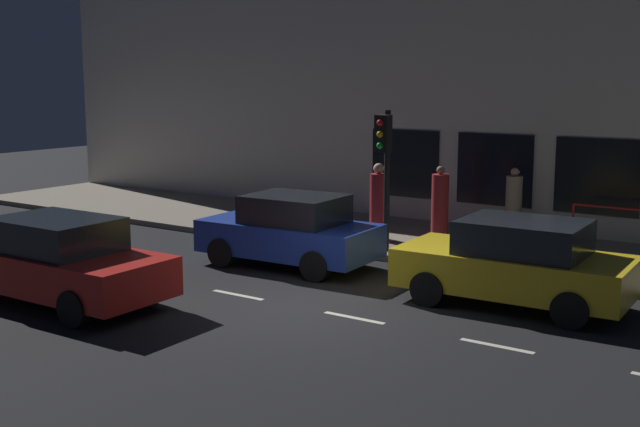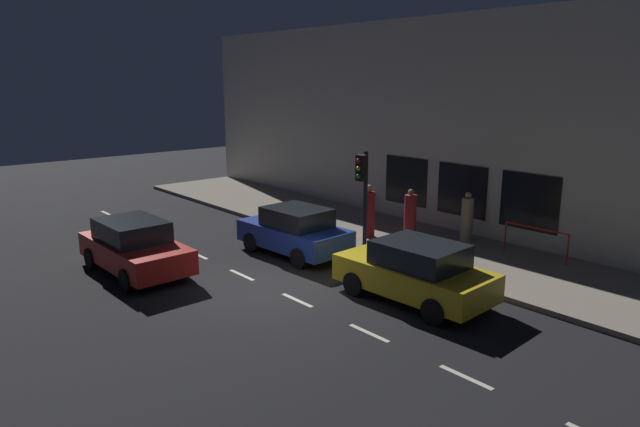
% 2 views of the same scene
% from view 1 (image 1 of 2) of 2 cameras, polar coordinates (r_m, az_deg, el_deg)
% --- Properties ---
extents(ground_plane, '(60.00, 60.00, 0.00)m').
position_cam_1_polar(ground_plane, '(14.65, -0.94, -6.69)').
color(ground_plane, black).
extents(sidewalk, '(4.50, 32.00, 0.15)m').
position_cam_1_polar(sidewalk, '(19.91, 9.52, -2.18)').
color(sidewalk, gray).
rests_on(sidewalk, ground).
extents(building_facade, '(0.65, 32.00, 7.86)m').
position_cam_1_polar(building_facade, '(21.83, 12.67, 8.94)').
color(building_facade, beige).
rests_on(building_facade, ground).
extents(lane_centre_line, '(0.12, 27.20, 0.01)m').
position_cam_1_polar(lane_centre_line, '(14.12, 2.40, -7.31)').
color(lane_centre_line, beige).
rests_on(lane_centre_line, ground).
extents(traffic_light, '(0.48, 0.32, 3.21)m').
position_cam_1_polar(traffic_light, '(18.24, 4.55, 4.16)').
color(traffic_light, black).
rests_on(traffic_light, sidewalk).
extents(parked_car_0, '(2.04, 3.94, 1.58)m').
position_cam_1_polar(parked_car_0, '(17.63, -2.08, -1.22)').
color(parked_car_0, '#1E389E').
rests_on(parked_car_0, ground).
extents(parked_car_1, '(2.09, 4.19, 1.58)m').
position_cam_1_polar(parked_car_1, '(15.08, 13.58, -3.38)').
color(parked_car_1, gold).
rests_on(parked_car_1, ground).
extents(parked_car_2, '(1.96, 4.18, 1.58)m').
position_cam_1_polar(parked_car_2, '(15.52, -17.67, -3.20)').
color(parked_car_2, red).
rests_on(parked_car_2, ground).
extents(pedestrian_0, '(0.50, 0.50, 1.83)m').
position_cam_1_polar(pedestrian_0, '(19.76, 8.40, 0.47)').
color(pedestrian_0, maroon).
rests_on(pedestrian_0, sidewalk).
extents(pedestrian_1, '(0.58, 0.58, 1.87)m').
position_cam_1_polar(pedestrian_1, '(19.84, 4.10, 0.64)').
color(pedestrian_1, maroon).
rests_on(pedestrian_1, sidewalk).
extents(pedestrian_2, '(0.54, 0.54, 1.73)m').
position_cam_1_polar(pedestrian_2, '(20.58, 13.41, 0.54)').
color(pedestrian_2, gray).
rests_on(pedestrian_2, sidewalk).
extents(red_railing, '(0.05, 2.14, 0.97)m').
position_cam_1_polar(red_railing, '(19.93, 20.19, -0.29)').
color(red_railing, red).
rests_on(red_railing, sidewalk).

